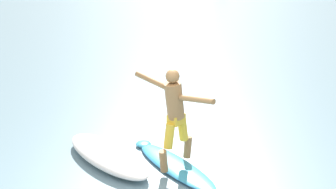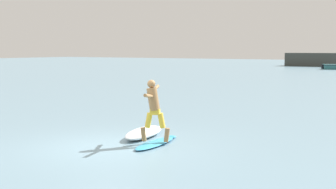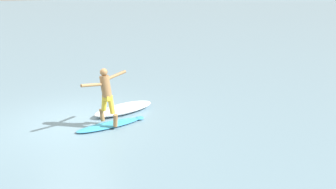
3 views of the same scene
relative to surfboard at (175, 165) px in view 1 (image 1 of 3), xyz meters
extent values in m
ellipsoid|color=#3598C3|center=(0.00, -0.04, 0.00)|extent=(0.74, 2.08, 0.09)
ellipsoid|color=#3598C3|center=(-0.11, 0.99, 0.00)|extent=(0.31, 0.32, 0.08)
ellipsoid|color=#2870B2|center=(0.00, -0.04, 0.00)|extent=(0.76, 2.09, 0.04)
cone|color=black|center=(0.22, -0.71, -0.11)|extent=(0.06, 0.06, 0.14)
cylinder|color=#986E43|center=(-0.30, -0.16, 0.24)|extent=(0.21, 0.19, 0.39)
cylinder|color=gold|center=(-0.16, -0.11, 0.63)|extent=(0.26, 0.22, 0.43)
cylinder|color=#986E43|center=(0.31, 0.08, 0.24)|extent=(0.21, 0.19, 0.39)
cylinder|color=gold|center=(0.17, 0.03, 0.63)|extent=(0.26, 0.22, 0.43)
cube|color=gold|center=(0.00, -0.04, 0.88)|extent=(0.32, 0.28, 0.16)
cylinder|color=#986E43|center=(-0.04, -0.06, 1.22)|extent=(0.45, 0.40, 0.65)
sphere|color=#986E43|center=(-0.09, -0.08, 1.64)|extent=(0.22, 0.22, 0.22)
cylinder|color=#986E43|center=(0.10, -0.50, 1.35)|extent=(0.33, 0.64, 0.20)
cylinder|color=#986E43|center=(-0.25, 0.36, 1.47)|extent=(0.33, 0.64, 0.19)
ellipsoid|color=white|center=(-0.92, 0.74, 0.09)|extent=(1.18, 2.24, 0.26)
camera|label=1|loc=(-3.48, -6.17, 3.90)|focal=50.00mm
camera|label=2|loc=(7.08, -10.57, 2.60)|focal=50.00mm
camera|label=3|loc=(9.05, -2.35, 4.02)|focal=35.00mm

